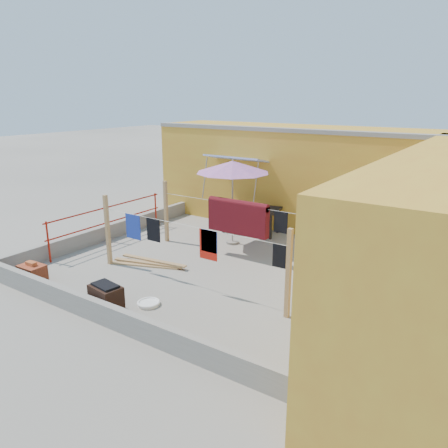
{
  "coord_description": "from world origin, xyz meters",
  "views": [
    {
      "loc": [
        5.77,
        -8.42,
        4.14
      ],
      "look_at": [
        -0.12,
        0.3,
        1.04
      ],
      "focal_mm": 35.0,
      "sensor_mm": 36.0,
      "label": 1
    }
  ],
  "objects_px": {
    "outdoor_table": "(251,209)",
    "brazier": "(106,298)",
    "brick_stack": "(32,274)",
    "green_hose": "(336,251)",
    "white_basin": "(149,303)",
    "water_jug_b": "(363,263)",
    "water_jug_a": "(345,284)",
    "patio_umbrella": "(233,167)",
    "plant_back_a": "(351,234)"
  },
  "relations": [
    {
      "from": "brick_stack",
      "to": "plant_back_a",
      "type": "height_order",
      "value": "plant_back_a"
    },
    {
      "from": "water_jug_b",
      "to": "white_basin",
      "type": "bearing_deg",
      "value": -124.54
    },
    {
      "from": "patio_umbrella",
      "to": "water_jug_a",
      "type": "relative_size",
      "value": 6.69
    },
    {
      "from": "white_basin",
      "to": "plant_back_a",
      "type": "distance_m",
      "value": 6.19
    },
    {
      "from": "green_hose",
      "to": "brazier",
      "type": "bearing_deg",
      "value": -113.7
    },
    {
      "from": "brick_stack",
      "to": "green_hose",
      "type": "xyz_separation_m",
      "value": [
        5.06,
        5.86,
        -0.19
      ]
    },
    {
      "from": "patio_umbrella",
      "to": "plant_back_a",
      "type": "distance_m",
      "value": 3.79
    },
    {
      "from": "brick_stack",
      "to": "water_jug_a",
      "type": "xyz_separation_m",
      "value": [
        6.09,
        3.59,
        -0.06
      ]
    },
    {
      "from": "patio_umbrella",
      "to": "plant_back_a",
      "type": "xyz_separation_m",
      "value": [
        2.99,
        1.48,
        -1.81
      ]
    },
    {
      "from": "brick_stack",
      "to": "green_hose",
      "type": "height_order",
      "value": "brick_stack"
    },
    {
      "from": "water_jug_b",
      "to": "plant_back_a",
      "type": "xyz_separation_m",
      "value": [
        -0.77,
        1.33,
        0.25
      ]
    },
    {
      "from": "patio_umbrella",
      "to": "water_jug_a",
      "type": "height_order",
      "value": "patio_umbrella"
    },
    {
      "from": "brazier",
      "to": "white_basin",
      "type": "distance_m",
      "value": 0.86
    },
    {
      "from": "patio_umbrella",
      "to": "water_jug_a",
      "type": "xyz_separation_m",
      "value": [
        3.82,
        -1.33,
        -2.06
      ]
    },
    {
      "from": "brazier",
      "to": "water_jug_b",
      "type": "xyz_separation_m",
      "value": [
        3.54,
        5.07,
        -0.12
      ]
    },
    {
      "from": "water_jug_b",
      "to": "water_jug_a",
      "type": "bearing_deg",
      "value": -87.63
    },
    {
      "from": "outdoor_table",
      "to": "brazier",
      "type": "height_order",
      "value": "outdoor_table"
    },
    {
      "from": "white_basin",
      "to": "plant_back_a",
      "type": "height_order",
      "value": "plant_back_a"
    },
    {
      "from": "outdoor_table",
      "to": "water_jug_b",
      "type": "xyz_separation_m",
      "value": [
        3.84,
        -1.02,
        -0.59
      ]
    },
    {
      "from": "white_basin",
      "to": "plant_back_a",
      "type": "bearing_deg",
      "value": 68.42
    },
    {
      "from": "outdoor_table",
      "to": "brazier",
      "type": "distance_m",
      "value": 6.12
    },
    {
      "from": "green_hose",
      "to": "plant_back_a",
      "type": "bearing_deg",
      "value": 69.35
    },
    {
      "from": "green_hose",
      "to": "white_basin",
      "type": "bearing_deg",
      "value": -111.68
    },
    {
      "from": "brazier",
      "to": "green_hose",
      "type": "xyz_separation_m",
      "value": [
        2.57,
        5.86,
        -0.25
      ]
    },
    {
      "from": "brazier",
      "to": "white_basin",
      "type": "bearing_deg",
      "value": 52.51
    },
    {
      "from": "outdoor_table",
      "to": "water_jug_a",
      "type": "height_order",
      "value": "outdoor_table"
    },
    {
      "from": "outdoor_table",
      "to": "water_jug_a",
      "type": "xyz_separation_m",
      "value": [
        3.91,
        -2.51,
        -0.59
      ]
    },
    {
      "from": "brick_stack",
      "to": "brazier",
      "type": "xyz_separation_m",
      "value": [
        2.49,
        0.0,
        0.07
      ]
    },
    {
      "from": "water_jug_a",
      "to": "plant_back_a",
      "type": "relative_size",
      "value": 0.45
    },
    {
      "from": "green_hose",
      "to": "water_jug_a",
      "type": "bearing_deg",
      "value": -65.47
    },
    {
      "from": "patio_umbrella",
      "to": "plant_back_a",
      "type": "bearing_deg",
      "value": 26.37
    },
    {
      "from": "outdoor_table",
      "to": "plant_back_a",
      "type": "xyz_separation_m",
      "value": [
        3.08,
        0.3,
        -0.34
      ]
    },
    {
      "from": "outdoor_table",
      "to": "brazier",
      "type": "relative_size",
      "value": 2.68
    },
    {
      "from": "white_basin",
      "to": "green_hose",
      "type": "bearing_deg",
      "value": 68.32
    },
    {
      "from": "patio_umbrella",
      "to": "green_hose",
      "type": "bearing_deg",
      "value": 18.61
    },
    {
      "from": "plant_back_a",
      "to": "brazier",
      "type": "bearing_deg",
      "value": -113.45
    },
    {
      "from": "patio_umbrella",
      "to": "brick_stack",
      "type": "relative_size",
      "value": 4.17
    },
    {
      "from": "brick_stack",
      "to": "brazier",
      "type": "distance_m",
      "value": 2.49
    },
    {
      "from": "outdoor_table",
      "to": "green_hose",
      "type": "relative_size",
      "value": 3.85
    },
    {
      "from": "brick_stack",
      "to": "water_jug_b",
      "type": "relative_size",
      "value": 1.6
    },
    {
      "from": "brick_stack",
      "to": "plant_back_a",
      "type": "bearing_deg",
      "value": 50.56
    },
    {
      "from": "white_basin",
      "to": "water_jug_b",
      "type": "bearing_deg",
      "value": 55.46
    },
    {
      "from": "white_basin",
      "to": "brazier",
      "type": "bearing_deg",
      "value": -127.49
    },
    {
      "from": "brazier",
      "to": "patio_umbrella",
      "type": "bearing_deg",
      "value": 92.47
    },
    {
      "from": "white_basin",
      "to": "green_hose",
      "type": "height_order",
      "value": "white_basin"
    },
    {
      "from": "patio_umbrella",
      "to": "brazier",
      "type": "height_order",
      "value": "patio_umbrella"
    },
    {
      "from": "patio_umbrella",
      "to": "green_hose",
      "type": "distance_m",
      "value": 3.66
    },
    {
      "from": "plant_back_a",
      "to": "green_hose",
      "type": "bearing_deg",
      "value": -110.65
    },
    {
      "from": "water_jug_b",
      "to": "patio_umbrella",
      "type": "bearing_deg",
      "value": -177.66
    },
    {
      "from": "brick_stack",
      "to": "plant_back_a",
      "type": "distance_m",
      "value": 8.29
    }
  ]
}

